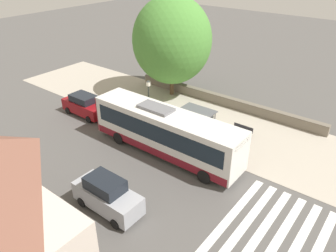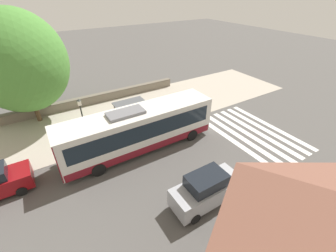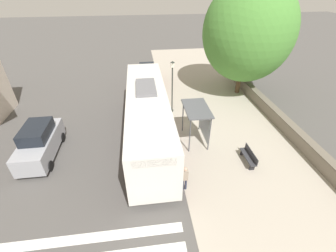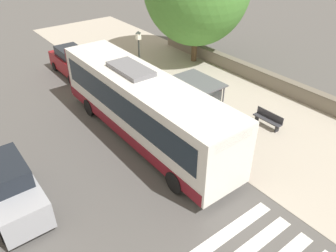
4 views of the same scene
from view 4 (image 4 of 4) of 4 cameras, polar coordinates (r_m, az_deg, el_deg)
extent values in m
plane|color=#514F4C|center=(18.94, -1.57, 1.12)|extent=(120.00, 120.00, 0.00)
cube|color=#ADA393|center=(21.52, 8.18, 4.97)|extent=(9.00, 44.00, 0.02)
cube|color=slate|center=(24.15, 15.21, 8.52)|extent=(0.50, 20.00, 0.91)
cube|color=#685F52|center=(23.96, 15.38, 9.59)|extent=(0.60, 20.00, 0.08)
cube|color=silver|center=(16.56, -4.53, 3.79)|extent=(2.63, 12.17, 2.98)
cube|color=black|center=(16.38, -4.59, 4.98)|extent=(2.67, 11.20, 1.31)
cube|color=maroon|center=(17.17, -4.36, 0.31)|extent=(2.67, 11.93, 0.60)
cube|color=maroon|center=(21.43, -13.68, 9.95)|extent=(2.67, 0.06, 2.86)
cube|color=black|center=(12.04, 11.38, -2.40)|extent=(1.97, 0.08, 0.42)
cube|color=slate|center=(16.56, -6.55, 9.85)|extent=(1.32, 2.68, 0.22)
cylinder|color=black|center=(15.29, 8.57, -5.78)|extent=(0.30, 1.00, 1.00)
cylinder|color=black|center=(13.99, 1.27, -9.70)|extent=(0.30, 1.00, 1.00)
cylinder|color=black|center=(20.66, -7.32, 5.33)|extent=(0.30, 1.00, 1.00)
cylinder|color=black|center=(19.71, -13.47, 3.20)|extent=(0.30, 1.00, 1.00)
cylinder|color=#515459|center=(18.56, 1.25, 4.94)|extent=(0.08, 0.08, 2.54)
cylinder|color=#515459|center=(16.98, 6.36, 1.87)|extent=(0.08, 0.08, 2.54)
cylinder|color=#515459|center=(19.31, 4.27, 6.03)|extent=(0.08, 0.08, 2.54)
cylinder|color=#515459|center=(17.80, 9.42, 3.16)|extent=(0.08, 0.08, 2.54)
cube|color=#515459|center=(17.54, 5.47, 7.83)|extent=(1.60, 2.73, 0.08)
cube|color=silver|center=(18.46, 6.73, 4.99)|extent=(0.03, 2.19, 2.03)
cylinder|color=#2D3347|center=(15.28, 11.79, -6.73)|extent=(0.12, 0.12, 0.79)
cylinder|color=#2D3347|center=(15.18, 11.38, -6.98)|extent=(0.12, 0.12, 0.79)
cube|color=gray|center=(14.79, 11.88, -4.73)|extent=(0.34, 0.22, 0.64)
sphere|color=tan|center=(14.54, 12.07, -3.40)|extent=(0.22, 0.22, 0.22)
cube|color=#333338|center=(18.88, 16.92, 1.06)|extent=(0.40, 1.72, 0.06)
cube|color=#333338|center=(18.89, 17.34, 1.81)|extent=(0.04, 1.72, 0.40)
cube|color=black|center=(19.33, 15.23, 1.35)|extent=(0.32, 0.06, 0.45)
cube|color=black|center=(18.69, 18.45, -0.42)|extent=(0.32, 0.06, 0.45)
cylinder|color=#2D332D|center=(21.09, -4.65, 4.82)|extent=(0.24, 0.24, 0.16)
cylinder|color=#2D332D|center=(20.28, -4.89, 9.52)|extent=(0.10, 0.10, 3.92)
cube|color=silver|center=(19.54, -5.19, 15.28)|extent=(0.24, 0.24, 0.35)
pyramid|color=#2D332D|center=(19.46, -5.23, 15.97)|extent=(0.28, 0.28, 0.14)
cylinder|color=brown|center=(26.56, 4.65, 14.84)|extent=(0.44, 0.44, 3.58)
cube|color=maroon|center=(25.36, -16.23, 10.35)|extent=(1.84, 4.54, 1.04)
cube|color=black|center=(25.17, -16.63, 12.18)|extent=(1.57, 2.36, 0.64)
cylinder|color=black|center=(24.57, -12.81, 8.93)|extent=(0.22, 0.64, 0.64)
cylinder|color=black|center=(23.98, -16.54, 7.76)|extent=(0.22, 0.64, 0.64)
cylinder|color=black|center=(27.10, -15.64, 10.81)|extent=(0.22, 0.64, 0.64)
cylinder|color=black|center=(26.57, -19.08, 9.77)|extent=(0.22, 0.64, 0.64)
cube|color=#9EA0A8|center=(14.43, -25.59, -10.19)|extent=(1.74, 4.44, 1.19)
cube|color=black|center=(13.93, -26.64, -6.99)|extent=(1.48, 2.31, 0.74)
cylinder|color=black|center=(13.79, -20.13, -14.10)|extent=(0.22, 0.64, 0.64)
cylinder|color=black|center=(13.69, -26.74, -16.56)|extent=(0.22, 0.64, 0.64)
cylinder|color=black|center=(15.96, -23.71, -7.63)|extent=(0.22, 0.64, 0.64)
camera|label=1|loc=(9.60, -138.00, 0.94)|focal=35.00mm
camera|label=2|loc=(18.97, -61.97, 21.55)|focal=24.00mm
camera|label=3|loc=(7.49, 63.04, 15.04)|focal=24.00mm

